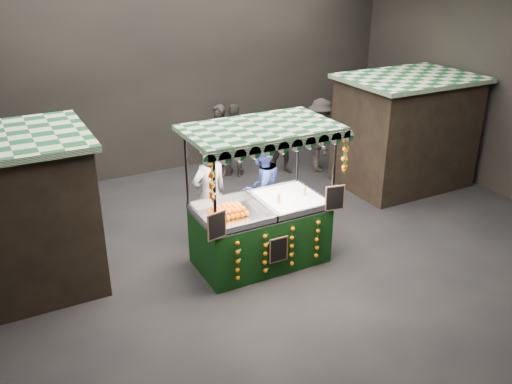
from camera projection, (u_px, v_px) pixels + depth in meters
ground at (272, 252)px, 10.17m from camera, size 12.00×12.00×0.00m
market_hall at (274, 71)px, 8.81m from camera, size 12.10×10.10×5.05m
neighbour_stall_right at (405, 131)px, 12.73m from camera, size 3.00×2.20×2.60m
juice_stall at (262, 223)px, 9.55m from camera, size 2.63×1.55×2.55m
vendor_grey at (210, 194)px, 10.10m from camera, size 0.83×0.63×2.04m
vendor_blue at (261, 188)px, 10.51m from camera, size 1.12×0.99×1.93m
shopper_0 at (68, 183)px, 11.03m from camera, size 0.65×0.46×1.70m
shopper_1 at (284, 142)px, 13.53m from camera, size 1.01×0.95×1.64m
shopper_2 at (235, 140)px, 13.34m from camera, size 1.12×1.01×1.83m
shopper_3 at (320, 135)px, 13.68m from camera, size 1.13×1.38×1.86m
shopper_4 at (80, 166)px, 11.73m from camera, size 1.06×1.00×1.83m
shopper_5 at (369, 138)px, 13.59m from camera, size 1.37×1.64×1.76m
shopper_6 at (219, 141)px, 13.39m from camera, size 0.63×0.76×1.79m
shopper_7 at (58, 180)px, 11.34m from camera, size 1.17×1.05×1.58m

